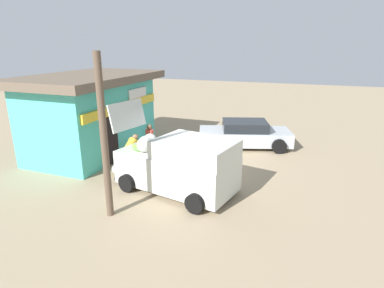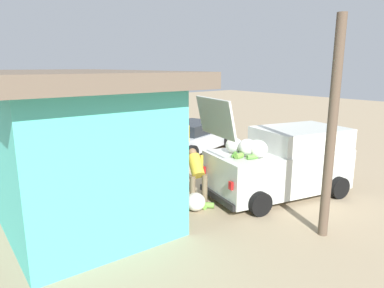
# 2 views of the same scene
# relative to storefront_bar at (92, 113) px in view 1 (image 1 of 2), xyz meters

# --- Properties ---
(ground_plane) EXTENTS (60.00, 60.00, 0.00)m
(ground_plane) POSITION_rel_storefront_bar_xyz_m (-0.11, -5.05, -1.82)
(ground_plane) COLOR #9E896B
(storefront_bar) EXTENTS (6.69, 4.29, 3.51)m
(storefront_bar) POSITION_rel_storefront_bar_xyz_m (0.00, 0.00, 0.00)
(storefront_bar) COLOR #4CC6B7
(storefront_bar) RESTS_ON ground_plane
(delivery_van) EXTENTS (2.87, 4.48, 2.85)m
(delivery_van) POSITION_rel_storefront_bar_xyz_m (-2.52, -5.18, -0.87)
(delivery_van) COLOR silver
(delivery_van) RESTS_ON ground_plane
(parked_sedan) EXTENTS (3.11, 4.65, 1.26)m
(parked_sedan) POSITION_rel_storefront_bar_xyz_m (3.05, -6.35, -1.22)
(parked_sedan) COLOR #B2B7BC
(parked_sedan) RESTS_ON ground_plane
(vendor_standing) EXTENTS (0.48, 0.48, 1.62)m
(vendor_standing) POSITION_rel_storefront_bar_xyz_m (-0.32, -2.99, -0.89)
(vendor_standing) COLOR navy
(vendor_standing) RESTS_ON ground_plane
(customer_bending) EXTENTS (0.75, 0.64, 1.46)m
(customer_bending) POSITION_rel_storefront_bar_xyz_m (-1.59, -2.79, -0.94)
(customer_bending) COLOR #726047
(customer_bending) RESTS_ON ground_plane
(unloaded_banana_pile) EXTENTS (0.92, 0.89, 0.43)m
(unloaded_banana_pile) POSITION_rel_storefront_bar_xyz_m (-1.91, -2.52, -1.63)
(unloaded_banana_pile) COLOR silver
(unloaded_banana_pile) RESTS_ON ground_plane
(paint_bucket) EXTENTS (0.30, 0.30, 0.36)m
(paint_bucket) POSITION_rel_storefront_bar_xyz_m (1.79, -2.23, -1.65)
(paint_bucket) COLOR silver
(paint_bucket) RESTS_ON ground_plane
(utility_pole) EXTENTS (0.20, 0.20, 4.63)m
(utility_pole) POSITION_rel_storefront_bar_xyz_m (-4.68, -3.86, 0.49)
(utility_pole) COLOR brown
(utility_pole) RESTS_ON ground_plane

